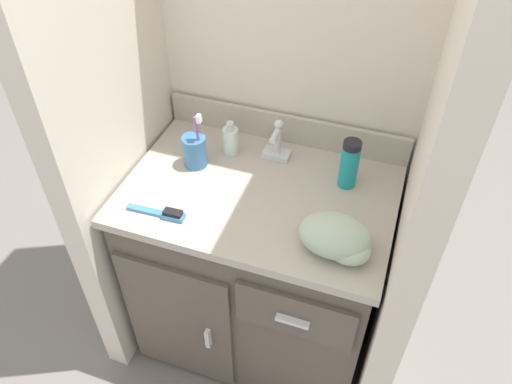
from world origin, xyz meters
The scene contains 12 objects.
ground_plane centered at (0.00, 0.00, 0.00)m, with size 6.00×6.00×0.00m, color slate.
wall_back centered at (0.00, 0.34, 1.10)m, with size 1.02×0.08×2.20m, color beige.
wall_left centered at (-0.47, 0.00, 1.10)m, with size 0.08×0.65×2.20m, color beige.
wall_right centered at (0.47, 0.00, 1.10)m, with size 0.08×0.65×2.20m, color beige.
vanity centered at (0.00, 0.00, 0.41)m, with size 0.84×0.59×0.78m.
backsplash centered at (0.00, 0.28, 0.83)m, with size 0.84×0.02×0.10m.
sink_faucet centered at (0.00, 0.18, 0.83)m, with size 0.09×0.09×0.14m.
toothbrush_cup centered at (-0.24, 0.05, 0.84)m, with size 0.08×0.08×0.20m.
soap_dispenser centered at (-0.15, 0.15, 0.83)m, with size 0.05×0.06×0.13m.
shaving_cream_can centered at (0.25, 0.12, 0.86)m, with size 0.06×0.06×0.17m.
hairbrush centered at (-0.23, -0.20, 0.79)m, with size 0.18×0.04×0.03m.
hand_towel centered at (0.28, -0.16, 0.83)m, with size 0.21×0.15×0.11m.
Camera 1 is at (0.37, -1.08, 1.83)m, focal length 35.00 mm.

